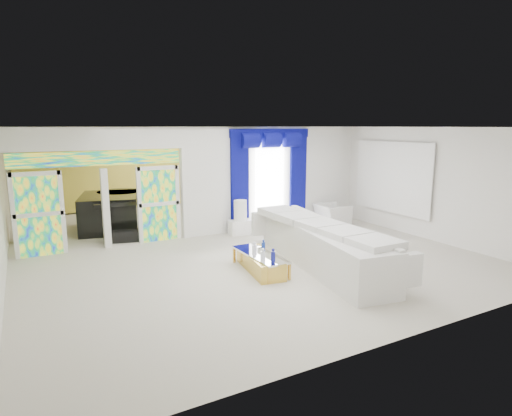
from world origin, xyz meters
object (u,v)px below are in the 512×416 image
coffee_table (260,263)px  grand_piano (110,212)px  white_sofa (320,246)px  console_table (250,226)px  armchair (332,215)px

coffee_table → grand_piano: (-2.09, 5.38, 0.34)m
white_sofa → grand_piano: bearing=130.4°
console_table → armchair: 2.74m
coffee_table → grand_piano: 5.79m
console_table → grand_piano: 4.19m
coffee_table → armchair: 4.85m
armchair → grand_piano: bearing=71.7°
console_table → grand_piano: bearing=144.6°
white_sofa → console_table: white_sofa is taller
armchair → grand_piano: 6.71m
console_table → armchair: size_ratio=1.23×
white_sofa → coffee_table: 1.41m
coffee_table → armchair: bearing=33.5°
coffee_table → armchair: size_ratio=1.64×
armchair → coffee_table: bearing=129.0°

